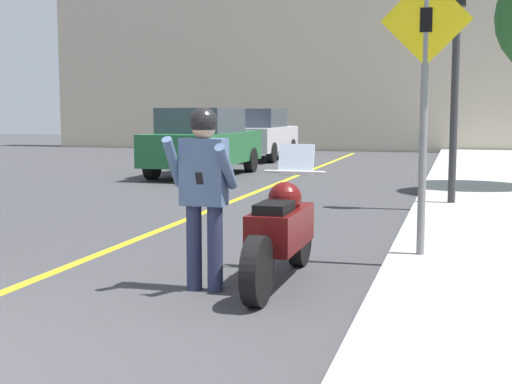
% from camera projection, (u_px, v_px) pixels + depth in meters
% --- Properties ---
extents(road_center_line, '(0.12, 36.00, 0.01)m').
position_uv_depth(road_center_line, '(166.00, 227.00, 9.88)').
color(road_center_line, yellow).
rests_on(road_center_line, ground).
extents(building_backdrop, '(28.00, 1.20, 6.83)m').
position_uv_depth(building_backdrop, '(377.00, 65.00, 28.43)').
color(building_backdrop, beige).
rests_on(building_backdrop, ground).
extents(motorcycle, '(0.62, 2.22, 1.28)m').
position_uv_depth(motorcycle, '(281.00, 231.00, 6.65)').
color(motorcycle, black).
rests_on(motorcycle, ground).
extents(person_biker, '(0.59, 0.46, 1.64)m').
position_uv_depth(person_biker, '(204.00, 181.00, 6.32)').
color(person_biker, '#282D4C').
rests_on(person_biker, ground).
extents(crossing_sign, '(0.91, 0.08, 2.83)m').
position_uv_depth(crossing_sign, '(424.00, 88.00, 7.17)').
color(crossing_sign, slate).
rests_on(crossing_sign, sidewalk_curb).
extents(traffic_light, '(0.26, 0.30, 3.86)m').
position_uv_depth(traffic_light, '(457.00, 34.00, 11.19)').
color(traffic_light, '#2D2D30').
rests_on(traffic_light, sidewalk_curb).
extents(parked_car_green, '(1.88, 4.20, 1.68)m').
position_uv_depth(parked_car_green, '(203.00, 141.00, 17.66)').
color(parked_car_green, black).
rests_on(parked_car_green, ground).
extents(parked_car_silver, '(1.88, 4.20, 1.68)m').
position_uv_depth(parked_car_silver, '(257.00, 134.00, 23.47)').
color(parked_car_silver, black).
rests_on(parked_car_silver, ground).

